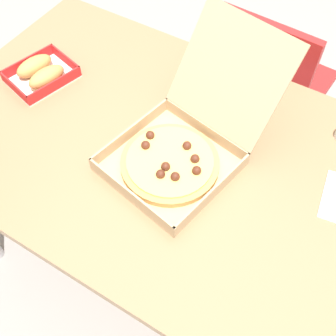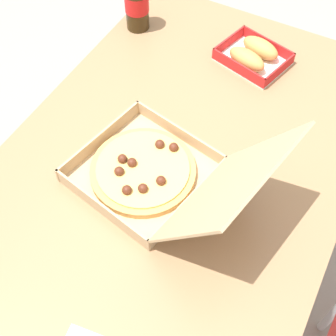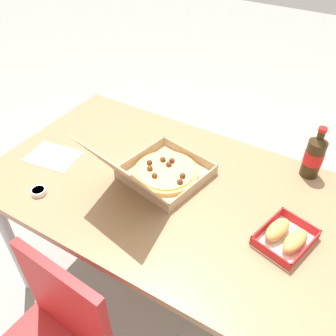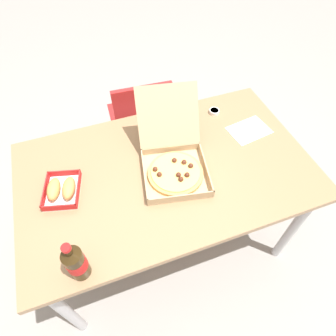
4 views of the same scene
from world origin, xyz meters
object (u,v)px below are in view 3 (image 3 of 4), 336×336
cola_bottle (314,156)px  paper_menu (53,157)px  bread_side_box (286,237)px  pizza_box_open (159,172)px  dipping_sauce_cup (38,191)px

cola_bottle → paper_menu: cola_bottle is taller
bread_side_box → pizza_box_open: bearing=-4.6°
bread_side_box → dipping_sauce_cup: bread_side_box is taller
bread_side_box → cola_bottle: bearing=-87.0°
pizza_box_open → bread_side_box: 0.52m
cola_bottle → dipping_sauce_cup: (0.85, 0.64, -0.08)m
pizza_box_open → cola_bottle: size_ratio=2.26×
pizza_box_open → paper_menu: (0.47, 0.11, -0.04)m
pizza_box_open → dipping_sauce_cup: pizza_box_open is taller
pizza_box_open → dipping_sauce_cup: bearing=40.1°
cola_bottle → dipping_sauce_cup: 1.07m
paper_menu → dipping_sauce_cup: size_ratio=3.75×
pizza_box_open → bread_side_box: bearing=175.4°
cola_bottle → dipping_sauce_cup: cola_bottle is taller
cola_bottle → paper_menu: 1.07m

